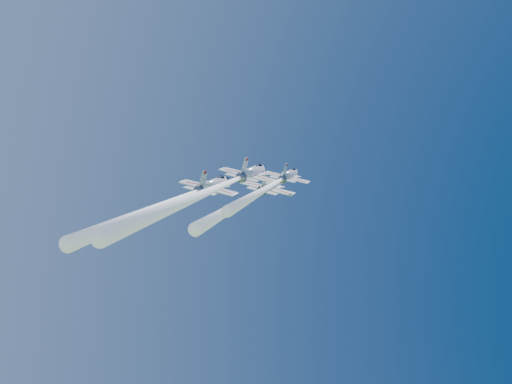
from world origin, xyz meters
TOP-DOWN VIEW (x-y plane):
  - jet_lead at (-5.28, -5.70)m, footprint 28.15×29.20m
  - jet_left at (-18.42, -3.25)m, footprint 31.73×33.40m
  - jet_right at (-5.64, -12.21)m, footprint 24.47×25.78m
  - jet_slot at (-18.60, -15.68)m, footprint 32.41×34.72m

SIDE VIEW (x-z plane):
  - jet_slot at x=-18.60m, z-range 74.06..115.33m
  - jet_left at x=-18.42m, z-range 76.61..114.27m
  - jet_lead at x=-5.28m, z-range 81.62..113.01m
  - jet_right at x=-5.64m, z-range 83.38..112.54m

